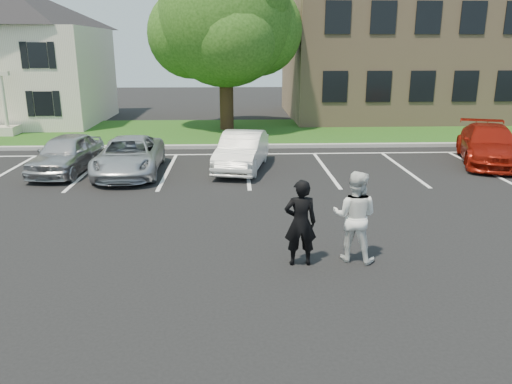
% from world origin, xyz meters
% --- Properties ---
extents(ground_plane, '(90.00, 90.00, 0.00)m').
position_xyz_m(ground_plane, '(0.00, 0.00, 0.00)').
color(ground_plane, black).
rests_on(ground_plane, ground).
extents(curb, '(40.00, 0.30, 0.15)m').
position_xyz_m(curb, '(0.00, 12.00, 0.07)').
color(curb, gray).
rests_on(curb, ground).
extents(grass_strip, '(44.00, 8.00, 0.08)m').
position_xyz_m(grass_strip, '(0.00, 16.00, 0.04)').
color(grass_strip, '#175118').
rests_on(grass_strip, ground).
extents(stall_lines, '(34.00, 5.36, 0.01)m').
position_xyz_m(stall_lines, '(1.40, 8.95, 0.01)').
color(stall_lines, white).
rests_on(stall_lines, ground).
extents(house, '(10.30, 9.22, 7.60)m').
position_xyz_m(house, '(-13.00, 19.97, 3.83)').
color(house, beige).
rests_on(house, ground).
extents(office_building, '(22.40, 10.40, 8.30)m').
position_xyz_m(office_building, '(14.00, 21.99, 4.16)').
color(office_building, tan).
rests_on(office_building, ground).
extents(tree, '(7.80, 7.20, 8.80)m').
position_xyz_m(tree, '(-0.74, 16.80, 5.35)').
color(tree, black).
rests_on(tree, ground).
extents(man_black_suit, '(0.65, 0.43, 1.77)m').
position_xyz_m(man_black_suit, '(0.84, 0.05, 0.88)').
color(man_black_suit, black).
rests_on(man_black_suit, ground).
extents(man_white_shirt, '(1.12, 1.01, 1.88)m').
position_xyz_m(man_white_shirt, '(1.96, 0.23, 0.94)').
color(man_white_shirt, white).
rests_on(man_white_shirt, ground).
extents(car_silver_west, '(1.97, 4.03, 1.32)m').
position_xyz_m(car_silver_west, '(-6.24, 7.98, 0.66)').
color(car_silver_west, '#B1B1B6').
rests_on(car_silver_west, ground).
extents(car_silver_minivan, '(2.22, 4.53, 1.24)m').
position_xyz_m(car_silver_minivan, '(-4.04, 7.68, 0.62)').
color(car_silver_minivan, '#B7B9BF').
rests_on(car_silver_minivan, ground).
extents(car_white_sedan, '(2.15, 4.19, 1.32)m').
position_xyz_m(car_white_sedan, '(-0.19, 8.18, 0.66)').
color(car_white_sedan, silver).
rests_on(car_white_sedan, ground).
extents(car_red_compact, '(3.33, 5.16, 1.39)m').
position_xyz_m(car_red_compact, '(9.05, 8.76, 0.70)').
color(car_red_compact, maroon).
rests_on(car_red_compact, ground).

